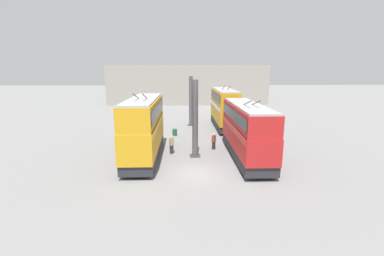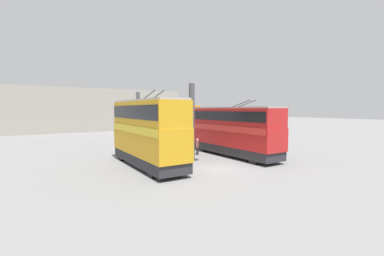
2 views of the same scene
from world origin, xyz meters
TOP-DOWN VIEW (x-y plane):
  - ground_plane at (0.00, 0.00)m, footprint 240.00×240.00m
  - depot_back_wall at (38.86, 0.00)m, footprint 0.50×36.00m
  - support_column_near at (4.01, 0.00)m, footprint 0.93×0.93m
  - support_column_far at (17.54, 0.00)m, footprint 0.93×0.93m
  - bus_left_near at (3.41, -4.44)m, footprint 10.55×2.54m
  - bus_left_far at (15.94, -4.44)m, footprint 10.07×2.54m
  - bus_right_far at (3.62, 4.44)m, footprint 9.90×2.54m
  - person_by_left_row at (6.02, -1.93)m, footprint 0.47×0.47m
  - person_by_right_row at (4.81, 2.16)m, footprint 0.47×0.47m
  - oil_drum at (11.60, 2.09)m, footprint 0.58×0.58m

SIDE VIEW (x-z plane):
  - ground_plane at x=0.00m, z-range 0.00..0.00m
  - oil_drum at x=11.60m, z-range 0.00..0.81m
  - person_by_left_row at x=6.02m, z-range 0.04..1.68m
  - person_by_right_row at x=4.81m, z-range 0.05..1.79m
  - bus_left_near at x=3.41m, z-range 0.03..5.45m
  - bus_left_far at x=15.94m, z-range 0.05..5.85m
  - bus_right_far at x=3.62m, z-range 0.06..6.00m
  - support_column_near at x=4.01m, z-range -0.12..6.74m
  - support_column_far at x=17.54m, z-range -0.12..6.74m
  - depot_back_wall at x=38.86m, z-range 0.00..8.83m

